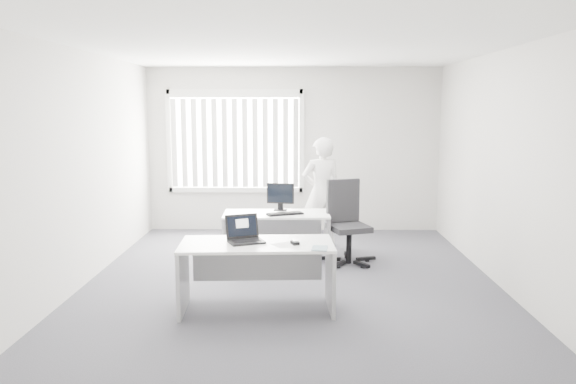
{
  "coord_description": "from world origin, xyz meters",
  "views": [
    {
      "loc": [
        0.08,
        -6.65,
        2.12
      ],
      "look_at": [
        -0.04,
        0.15,
        1.1
      ],
      "focal_mm": 35.0,
      "sensor_mm": 36.0,
      "label": 1
    }
  ],
  "objects_px": {
    "desk_far": "(276,226)",
    "monitor": "(280,197)",
    "office_chair": "(347,237)",
    "desk_near": "(257,262)",
    "laptop": "(246,230)",
    "person": "(322,192)"
  },
  "relations": [
    {
      "from": "desk_near",
      "to": "person",
      "type": "height_order",
      "value": "person"
    },
    {
      "from": "office_chair",
      "to": "person",
      "type": "xyz_separation_m",
      "value": [
        -0.32,
        0.96,
        0.49
      ]
    },
    {
      "from": "monitor",
      "to": "office_chair",
      "type": "bearing_deg",
      "value": -10.81
    },
    {
      "from": "desk_near",
      "to": "person",
      "type": "xyz_separation_m",
      "value": [
        0.79,
        2.82,
        0.32
      ]
    },
    {
      "from": "desk_near",
      "to": "laptop",
      "type": "bearing_deg",
      "value": 176.8
    },
    {
      "from": "office_chair",
      "to": "laptop",
      "type": "height_order",
      "value": "office_chair"
    },
    {
      "from": "person",
      "to": "laptop",
      "type": "height_order",
      "value": "person"
    },
    {
      "from": "office_chair",
      "to": "desk_far",
      "type": "bearing_deg",
      "value": 154.5
    },
    {
      "from": "desk_near",
      "to": "laptop",
      "type": "xyz_separation_m",
      "value": [
        -0.11,
        0.0,
        0.34
      ]
    },
    {
      "from": "desk_far",
      "to": "office_chair",
      "type": "relative_size",
      "value": 1.31
    },
    {
      "from": "desk_far",
      "to": "monitor",
      "type": "distance_m",
      "value": 0.44
    },
    {
      "from": "person",
      "to": "laptop",
      "type": "relative_size",
      "value": 4.73
    },
    {
      "from": "desk_near",
      "to": "desk_far",
      "type": "height_order",
      "value": "desk_near"
    },
    {
      "from": "desk_far",
      "to": "office_chair",
      "type": "height_order",
      "value": "office_chair"
    },
    {
      "from": "desk_near",
      "to": "desk_far",
      "type": "relative_size",
      "value": 1.1
    },
    {
      "from": "person",
      "to": "desk_far",
      "type": "bearing_deg",
      "value": 37.8
    },
    {
      "from": "desk_near",
      "to": "laptop",
      "type": "height_order",
      "value": "laptop"
    },
    {
      "from": "monitor",
      "to": "laptop",
      "type": "bearing_deg",
      "value": -88.72
    },
    {
      "from": "laptop",
      "to": "office_chair",
      "type": "bearing_deg",
      "value": 34.4
    },
    {
      "from": "person",
      "to": "monitor",
      "type": "distance_m",
      "value": 0.88
    },
    {
      "from": "office_chair",
      "to": "monitor",
      "type": "bearing_deg",
      "value": 141.66
    },
    {
      "from": "monitor",
      "to": "desk_far",
      "type": "bearing_deg",
      "value": -94.65
    }
  ]
}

